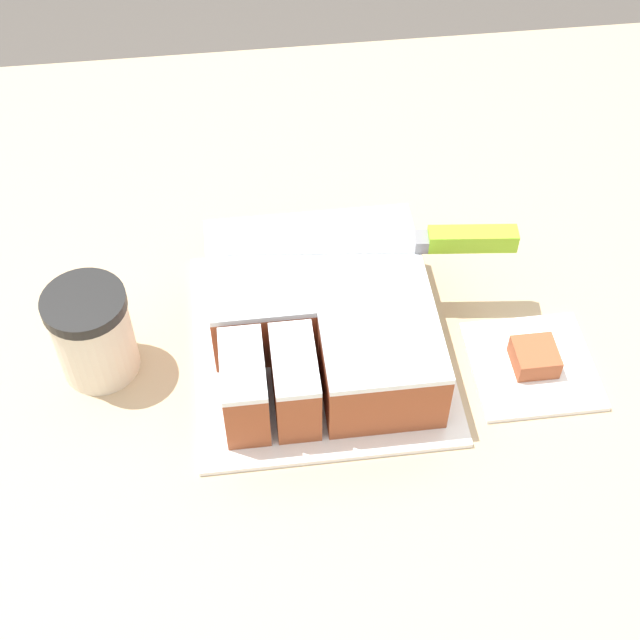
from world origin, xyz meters
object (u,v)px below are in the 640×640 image
object	(u,v)px
cake_board	(320,346)
brownie	(535,357)
knife	(438,241)
coffee_cup	(93,333)
cake	(322,317)

from	to	relation	value
cake_board	brownie	size ratio (longest dim) A/B	6.40
knife	coffee_cup	world-z (taller)	knife
cake	coffee_cup	distance (m)	0.24
cake	cake_board	bearing A→B (deg)	-133.32
cake	knife	xyz separation A→B (m)	(0.13, 0.05, 0.05)
cake_board	brownie	distance (m)	0.23
cake_board	brownie	world-z (taller)	brownie
cake	brownie	distance (m)	0.23
knife	cake_board	bearing A→B (deg)	27.37
knife	coffee_cup	bearing A→B (deg)	13.37
cake_board	knife	distance (m)	0.17
cake_board	cake	world-z (taller)	cake
cake	knife	bearing A→B (deg)	20.64
cake	coffee_cup	xyz separation A→B (m)	(-0.24, 0.00, 0.01)
coffee_cup	knife	bearing A→B (deg)	7.41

